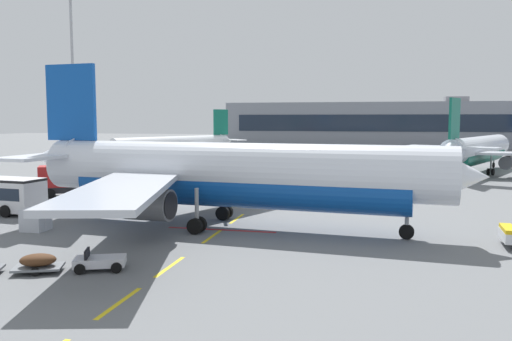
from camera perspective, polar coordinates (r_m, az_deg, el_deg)
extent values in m
plane|color=slate|center=(55.07, 24.72, -3.12)|extent=(400.00, 400.00, 0.00)
cube|color=yellow|center=(24.05, -14.66, -13.76)|extent=(0.24, 4.00, 0.01)
cube|color=yellow|center=(28.96, -9.36, -10.28)|extent=(0.24, 4.00, 0.01)
cube|color=yellow|center=(35.69, -4.82, -7.17)|extent=(0.24, 4.00, 0.01)
cube|color=yellow|center=(41.76, -2.10, -5.27)|extent=(0.24, 4.00, 0.01)
cube|color=yellow|center=(48.73, 0.13, -3.68)|extent=(0.24, 4.00, 0.01)
cube|color=yellow|center=(54.18, 1.46, -2.73)|extent=(0.24, 4.00, 0.01)
cube|color=yellow|center=(60.52, 2.69, -1.85)|extent=(0.24, 4.00, 0.01)
cube|color=yellow|center=(66.27, 3.60, -1.20)|extent=(0.24, 4.00, 0.01)
cube|color=yellow|center=(71.93, 4.35, -0.66)|extent=(0.24, 4.00, 0.01)
cube|color=yellow|center=(78.33, 5.07, -0.15)|extent=(0.24, 4.00, 0.01)
cube|color=yellow|center=(84.06, 5.61, 0.24)|extent=(0.24, 4.00, 0.01)
cube|color=yellow|center=(90.85, 6.17, 0.64)|extent=(0.24, 4.00, 0.01)
cube|color=yellow|center=(96.54, 6.57, 0.94)|extent=(0.24, 4.00, 0.01)
cube|color=yellow|center=(102.77, 6.97, 1.22)|extent=(0.24, 4.00, 0.01)
cube|color=#B21414|center=(37.73, -3.80, -6.46)|extent=(8.00, 0.40, 0.01)
cylinder|color=silver|center=(37.76, -2.11, 0.16)|extent=(30.32, 6.40, 3.80)
cylinder|color=#0F479E|center=(37.87, -2.11, -1.42)|extent=(24.71, 5.61, 3.50)
cone|color=silver|center=(35.55, 21.32, -0.57)|extent=(3.81, 4.01, 3.72)
cone|color=silver|center=(45.58, -21.06, 1.33)|extent=(4.47, 3.58, 3.23)
cube|color=#192333|center=(35.44, 19.67, 0.55)|extent=(1.84, 2.98, 0.60)
cube|color=#0F479E|center=(44.40, -19.50, 6.99)|extent=(4.41, 0.74, 6.00)
cube|color=silver|center=(47.46, -17.66, 1.94)|extent=(3.74, 6.65, 0.24)
cube|color=silver|center=(42.43, -22.69, 1.36)|extent=(3.74, 6.65, 0.24)
cube|color=#B7BCC6|center=(47.12, -3.10, 0.67)|extent=(11.37, 17.47, 0.36)
cube|color=#B7BCC6|center=(31.94, -14.13, -1.88)|extent=(8.85, 17.66, 0.36)
cylinder|color=#4C4F54|center=(44.56, -4.66, -1.50)|extent=(3.37, 2.37, 2.10)
cylinder|color=black|center=(43.97, -2.74, -1.59)|extent=(0.27, 1.79, 1.79)
cylinder|color=#4C4F54|center=(34.77, -11.66, -3.63)|extent=(3.37, 2.37, 2.10)
cylinder|color=black|center=(34.01, -9.31, -3.80)|extent=(0.27, 1.79, 1.79)
cylinder|color=gray|center=(35.84, 16.13, -4.35)|extent=(0.28, 0.28, 2.67)
cylinder|color=black|center=(36.09, 16.07, -6.44)|extent=(1.01, 0.37, 0.99)
cylinder|color=gray|center=(41.18, -3.47, -2.82)|extent=(0.28, 0.28, 2.61)
cylinder|color=black|center=(41.71, -3.29, -4.52)|extent=(1.13, 0.44, 1.10)
cylinder|color=black|center=(41.07, -3.64, -4.69)|extent=(1.13, 0.44, 1.10)
cylinder|color=gray|center=(36.45, -6.47, -3.95)|extent=(0.28, 0.28, 2.61)
cylinder|color=black|center=(37.00, -6.22, -5.86)|extent=(1.13, 0.44, 1.10)
cylinder|color=black|center=(36.38, -6.67, -6.07)|extent=(1.13, 0.44, 1.10)
cube|color=yellow|center=(36.23, 25.76, -5.73)|extent=(0.85, 2.56, 0.24)
cylinder|color=silver|center=(82.37, 23.02, 2.29)|extent=(13.44, 25.06, 3.27)
cylinder|color=#0F604C|center=(82.42, 22.99, 1.67)|extent=(11.26, 20.54, 3.01)
cone|color=silver|center=(95.00, 24.88, 2.61)|extent=(4.15, 4.05, 3.21)
cone|color=silver|center=(69.25, 20.35, 2.17)|extent=(4.00, 4.43, 2.78)
cube|color=#192333|center=(94.10, 24.78, 2.94)|extent=(2.80, 2.25, 0.52)
cube|color=#0F604C|center=(70.60, 20.81, 5.31)|extent=(1.81, 3.60, 5.17)
cube|color=silver|center=(70.92, 18.43, 2.51)|extent=(6.16, 4.74, 0.21)
cube|color=silver|center=(69.39, 22.76, 2.29)|extent=(6.16, 4.74, 0.21)
cube|color=#B7BCC6|center=(81.19, 17.40, 2.15)|extent=(13.53, 13.02, 0.31)
cylinder|color=#4C4F54|center=(80.33, 19.08, 1.17)|extent=(2.77, 3.25, 1.81)
cylinder|color=black|center=(81.64, 19.38, 1.23)|extent=(1.45, 0.71, 1.54)
cylinder|color=#4C4F54|center=(78.00, 25.73, 0.79)|extent=(2.77, 3.25, 1.81)
cylinder|color=black|center=(79.35, 25.92, 0.86)|extent=(1.45, 0.71, 1.54)
cylinder|color=gray|center=(92.47, 24.48, 1.23)|extent=(0.24, 0.24, 2.30)
cylinder|color=black|center=(92.56, 24.45, 0.52)|extent=(0.56, 0.88, 0.85)
cylinder|color=gray|center=(81.40, 21.14, 0.84)|extent=(0.24, 0.24, 2.25)
cylinder|color=black|center=(81.58, 20.91, 0.06)|extent=(0.66, 0.99, 0.95)
cylinder|color=black|center=(81.42, 21.32, 0.04)|extent=(0.66, 0.99, 0.95)
cylinder|color=gray|center=(80.33, 24.22, 0.66)|extent=(0.24, 0.24, 2.25)
cylinder|color=black|center=(80.49, 23.97, -0.13)|extent=(0.66, 0.99, 0.95)
cylinder|color=black|center=(80.36, 24.39, -0.15)|extent=(0.66, 0.99, 0.95)
cylinder|color=white|center=(91.42, -8.93, 2.77)|extent=(14.58, 22.00, 3.00)
cylinder|color=#0F604C|center=(91.47, -8.92, 2.25)|extent=(12.14, 18.07, 2.76)
cone|color=white|center=(84.68, -15.29, 2.41)|extent=(3.93, 3.87, 2.94)
cone|color=white|center=(99.49, -3.26, 3.27)|extent=(3.87, 4.15, 2.55)
cube|color=#192333|center=(85.09, -14.82, 2.79)|extent=(2.58, 2.22, 0.47)
cube|color=#0F604C|center=(98.46, -3.86, 5.28)|extent=(2.00, 3.14, 4.73)
cube|color=white|center=(97.09, -2.59, 3.35)|extent=(5.63, 4.73, 0.19)
cube|color=white|center=(100.77, -4.59, 3.42)|extent=(5.63, 4.73, 0.19)
cube|color=#B7BCC6|center=(88.31, -4.64, 2.47)|extent=(11.57, 12.67, 0.28)
cube|color=#B7BCC6|center=(98.67, -9.87, 2.74)|extent=(13.88, 6.28, 0.28)
cylinder|color=#4C4F54|center=(90.23, -5.59, 1.81)|extent=(2.70, 3.01, 1.66)
cylinder|color=black|center=(89.41, -6.20, 1.76)|extent=(1.26, 0.79, 1.41)
cylinder|color=#4C4F54|center=(96.92, -8.96, 2.03)|extent=(2.70, 3.01, 1.66)
cylinder|color=black|center=(96.16, -9.56, 1.99)|extent=(1.26, 0.79, 1.41)
cylinder|color=gray|center=(86.13, -13.84, 1.20)|extent=(0.22, 0.22, 2.10)
cylinder|color=black|center=(86.21, -13.83, 0.50)|extent=(0.58, 0.79, 0.78)
cylinder|color=gray|center=(90.92, -7.33, 1.56)|extent=(0.22, 0.22, 2.06)
cylinder|color=black|center=(90.79, -7.21, 0.90)|extent=(0.68, 0.89, 0.87)
cylinder|color=black|center=(91.21, -7.43, 0.92)|extent=(0.68, 0.89, 0.87)
cylinder|color=gray|center=(94.12, -8.91, 1.67)|extent=(0.22, 0.22, 2.06)
cylinder|color=black|center=(93.98, -8.80, 1.04)|extent=(0.68, 0.89, 0.87)
cylinder|color=black|center=(94.41, -9.01, 1.06)|extent=(0.68, 0.89, 0.87)
cylinder|color=black|center=(48.73, -23.39, -3.56)|extent=(1.03, 0.42, 1.00)
cylinder|color=black|center=(46.80, -25.61, -4.02)|extent=(1.03, 0.42, 1.00)
cube|color=black|center=(57.05, -19.17, -1.88)|extent=(7.24, 5.65, 0.60)
cube|color=maroon|center=(56.94, -16.87, -0.96)|extent=(3.22, 3.20, 1.10)
cube|color=#192333|center=(56.95, -15.72, -0.82)|extent=(1.03, 1.68, 0.64)
cube|color=maroon|center=(56.93, -20.20, -0.56)|extent=(5.32, 4.50, 2.10)
cylinder|color=black|center=(58.26, -16.93, -1.91)|extent=(0.97, 0.73, 0.96)
cylinder|color=black|center=(55.88, -16.89, -2.23)|extent=(0.97, 0.73, 0.96)
cylinder|color=black|center=(58.37, -21.33, -2.04)|extent=(0.97, 0.73, 0.96)
cylinder|color=black|center=(56.00, -21.48, -2.36)|extent=(0.97, 0.73, 0.96)
cube|color=silver|center=(29.06, -16.62, -9.46)|extent=(2.93, 2.25, 0.44)
cube|color=black|center=(29.06, -17.92, -8.68)|extent=(0.52, 1.09, 0.56)
cylinder|color=black|center=(29.67, -14.65, -9.46)|extent=(0.59, 0.37, 0.56)
cylinder|color=black|center=(28.32, -14.96, -10.19)|extent=(0.59, 0.37, 0.56)
cylinder|color=black|center=(29.92, -18.17, -9.43)|extent=(0.59, 0.37, 0.56)
cylinder|color=black|center=(28.59, -18.64, -10.15)|extent=(0.59, 0.37, 0.56)
cube|color=slate|center=(29.71, -22.62, -9.69)|extent=(2.78, 2.27, 0.12)
ellipsoid|color=#4C2D19|center=(29.62, -22.65, -8.98)|extent=(2.14, 1.78, 0.64)
cylinder|color=black|center=(30.36, -22.30, -9.47)|extent=(0.46, 0.29, 0.44)
cylinder|color=black|center=(29.10, -22.94, -10.15)|extent=(0.46, 0.29, 0.44)
cube|color=#B7BCC6|center=(40.38, -22.88, -4.95)|extent=(1.61, 1.57, 1.60)
cube|color=silver|center=(40.38, -22.88, -4.95)|extent=(1.62, 0.05, 1.36)
cylinder|color=slate|center=(75.92, -18.99, -0.40)|extent=(0.70, 0.70, 0.60)
cylinder|color=#9EA0A5|center=(75.65, -19.28, 8.58)|extent=(0.36, 0.36, 24.34)
cube|color=gray|center=(153.04, 15.54, 4.81)|extent=(95.59, 24.02, 12.27)
cube|color=#192333|center=(140.98, 15.76, 4.99)|extent=(87.94, 0.12, 4.42)
cube|color=gray|center=(154.41, 20.97, 7.22)|extent=(6.00, 5.00, 1.60)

